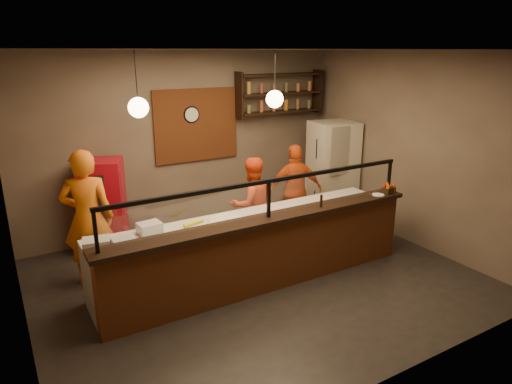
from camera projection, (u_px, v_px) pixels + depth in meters
floor at (257, 279)px, 6.66m from camera, size 6.00×6.00×0.00m
ceiling at (257, 50)px, 5.71m from camera, size 6.00×6.00×0.00m
wall_back at (186, 142)px, 8.23m from camera, size 6.00×0.00×6.00m
wall_left at (9, 211)px, 4.72m from camera, size 0.00×5.00×5.00m
wall_right at (411, 150)px, 7.64m from camera, size 0.00×5.00×5.00m
wall_front at (398, 234)px, 4.13m from camera, size 6.00×0.00×6.00m
brick_patch at (197, 125)px, 8.22m from camera, size 1.60×0.04×1.30m
service_counter at (268, 255)px, 6.26m from camera, size 4.60×0.25×1.00m
counter_ledge at (268, 219)px, 6.10m from camera, size 4.70×0.37×0.06m
worktop_cabinet at (250, 247)px, 6.69m from camera, size 4.60×0.75×0.85m
worktop at (250, 219)px, 6.56m from camera, size 4.60×0.75×0.05m
sneeze_guard at (269, 195)px, 6.00m from camera, size 4.50×0.05×0.52m
wall_shelving at (280, 93)px, 8.77m from camera, size 1.84×0.28×0.85m
wall_clock at (191, 115)px, 8.10m from camera, size 0.30×0.04×0.30m
pendant_left at (138, 107)px, 5.33m from camera, size 0.24×0.24×0.77m
pendant_right at (275, 99)px, 6.26m from camera, size 0.24×0.24×0.77m
cook_left at (88, 218)px, 6.31m from camera, size 0.83×0.68×1.94m
cook_mid at (252, 204)px, 7.47m from camera, size 0.79×0.63×1.57m
cook_right at (295, 191)px, 8.03m from camera, size 1.04×0.67×1.65m
fridge at (332, 171)px, 8.88m from camera, size 0.90×0.86×1.90m
red_cooler at (104, 206)px, 7.40m from camera, size 0.84×0.81×1.54m
pizza_dough at (228, 220)px, 6.43m from camera, size 0.61×0.61×0.01m
prep_tub_a at (97, 245)px, 5.41m from camera, size 0.36×0.31×0.16m
prep_tub_b at (150, 228)px, 5.95m from camera, size 0.31×0.26×0.15m
prep_tub_c at (124, 243)px, 5.51m from camera, size 0.28×0.23×0.14m
rolling_pin at (193, 223)px, 6.25m from camera, size 0.33×0.15×0.06m
condiment_caddy at (389, 190)px, 7.09m from camera, size 0.18×0.15×0.10m
pepper_mill at (321, 201)px, 6.46m from camera, size 0.04×0.04×0.18m
small_plate at (378, 195)px, 7.01m from camera, size 0.24×0.24×0.01m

